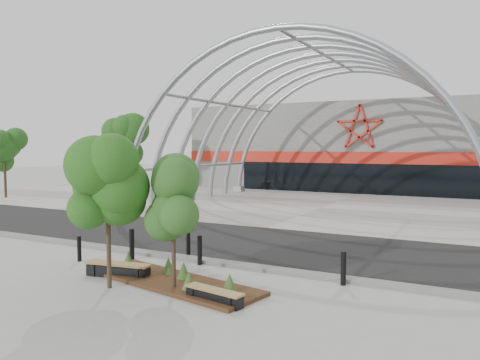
# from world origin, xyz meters

# --- Properties ---
(ground) EXTENTS (140.00, 140.00, 0.00)m
(ground) POSITION_xyz_m (0.00, 0.00, 0.00)
(ground) COLOR #9B9B96
(ground) RESTS_ON ground
(road) EXTENTS (140.00, 7.00, 0.02)m
(road) POSITION_xyz_m (0.00, 3.50, 0.01)
(road) COLOR black
(road) RESTS_ON ground
(forecourt) EXTENTS (60.00, 17.00, 0.04)m
(forecourt) POSITION_xyz_m (0.00, 15.50, 0.02)
(forecourt) COLOR gray
(forecourt) RESTS_ON ground
(kerb) EXTENTS (60.00, 0.50, 0.12)m
(kerb) POSITION_xyz_m (0.00, -0.25, 0.06)
(kerb) COLOR slate
(kerb) RESTS_ON ground
(arena_building) EXTENTS (34.00, 15.24, 8.00)m
(arena_building) POSITION_xyz_m (0.00, 33.45, 3.99)
(arena_building) COLOR slate
(arena_building) RESTS_ON ground
(vault_canopy) EXTENTS (20.80, 15.80, 20.36)m
(vault_canopy) POSITION_xyz_m (0.00, 15.50, 0.02)
(vault_canopy) COLOR #9BA1A6
(vault_canopy) RESTS_ON ground
(planting_bed) EXTENTS (6.05, 2.88, 0.61)m
(planting_bed) POSITION_xyz_m (1.26, -2.83, 0.15)
(planting_bed) COLOR #372112
(planting_bed) RESTS_ON ground
(street_tree_0) EXTENTS (1.78, 1.78, 4.05)m
(street_tree_0) POSITION_xyz_m (-0.04, -4.05, 2.91)
(street_tree_0) COLOR #322717
(street_tree_0) RESTS_ON ground
(street_tree_1) EXTENTS (1.50, 1.50, 3.55)m
(street_tree_1) POSITION_xyz_m (1.77, -3.43, 2.55)
(street_tree_1) COLOR #312317
(street_tree_1) RESTS_ON ground
(bench_0) EXTENTS (2.18, 0.79, 0.45)m
(bench_0) POSITION_xyz_m (-0.60, -3.08, 0.22)
(bench_0) COLOR black
(bench_0) RESTS_ON ground
(bench_1) EXTENTS (1.79, 0.68, 0.37)m
(bench_1) POSITION_xyz_m (3.29, -3.78, 0.18)
(bench_1) COLOR black
(bench_1) RESTS_ON ground
(bollard_0) EXTENTS (0.14, 0.14, 0.90)m
(bollard_0) POSITION_xyz_m (-3.21, -2.16, 0.45)
(bollard_0) COLOR black
(bollard_0) RESTS_ON ground
(bollard_1) EXTENTS (0.18, 0.18, 1.12)m
(bollard_1) POSITION_xyz_m (-1.74, -1.08, 0.56)
(bollard_1) COLOR black
(bollard_1) RESTS_ON ground
(bollard_2) EXTENTS (0.15, 0.15, 0.92)m
(bollard_2) POSITION_xyz_m (-0.09, 0.07, 0.46)
(bollard_2) COLOR black
(bollard_2) RESTS_ON ground
(bollard_3) EXTENTS (0.16, 0.16, 1.02)m
(bollard_3) POSITION_xyz_m (0.84, -0.62, 0.51)
(bollard_3) COLOR black
(bollard_3) RESTS_ON ground
(bollard_4) EXTENTS (0.16, 0.16, 1.00)m
(bollard_4) POSITION_xyz_m (5.85, -0.67, 0.50)
(bollard_4) COLOR black
(bollard_4) RESTS_ON ground
(bg_tree_0) EXTENTS (3.00, 3.00, 6.45)m
(bg_tree_0) POSITION_xyz_m (-20.00, 20.00, 4.64)
(bg_tree_0) COLOR black
(bg_tree_0) RESTS_ON ground
(bg_tree_2) EXTENTS (2.55, 2.55, 5.38)m
(bg_tree_2) POSITION_xyz_m (-24.00, 10.00, 3.86)
(bg_tree_2) COLOR black
(bg_tree_2) RESTS_ON ground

